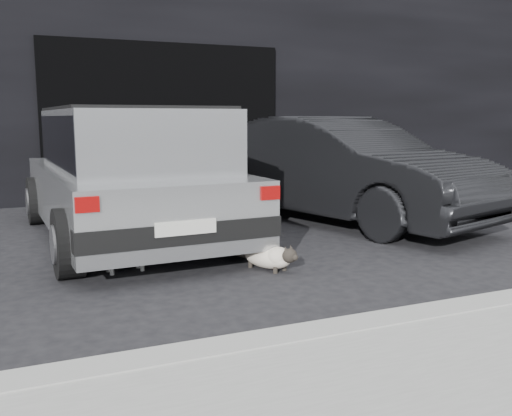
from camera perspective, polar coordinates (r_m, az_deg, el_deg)
name	(u,v)px	position (r m, az deg, el deg)	size (l,w,h in m)	color
ground	(173,256)	(5.82, -8.29, -4.76)	(80.00, 80.00, 0.00)	black
building_facade	(138,60)	(11.78, -11.71, 14.32)	(34.00, 4.00, 5.00)	black
garage_opening	(166,122)	(9.77, -9.01, 8.47)	(4.00, 0.10, 2.60)	black
curb	(424,319)	(4.01, 16.50, -10.60)	(18.00, 0.25, 0.12)	gray
silver_hatchback	(130,169)	(6.57, -12.51, 3.88)	(2.14, 4.11, 1.49)	#A6A8AA
second_car	(341,169)	(7.69, 8.46, 3.86)	(1.48, 4.24, 1.40)	black
cat_siamese	(271,257)	(5.22, 1.52, -4.94)	(0.45, 0.69, 0.26)	beige
cat_white	(128,254)	(5.30, -12.64, -4.49)	(0.70, 0.28, 0.33)	silver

